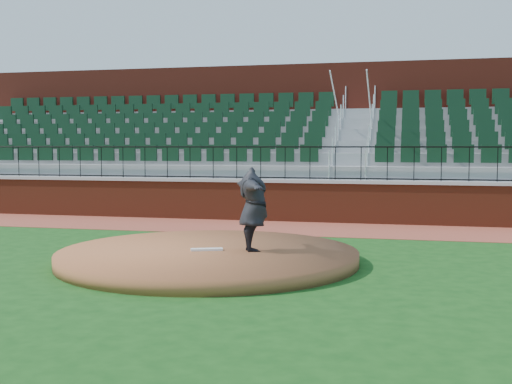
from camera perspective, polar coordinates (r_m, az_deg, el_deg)
ground at (r=12.94m, az=-1.55°, el=-6.22°), size 90.00×90.00×0.00m
warning_track at (r=18.15m, az=2.85°, el=-3.22°), size 34.00×3.20×0.01m
field_wall at (r=19.65m, az=3.71°, el=-0.91°), size 34.00×0.35×1.20m
wall_cap at (r=19.60m, az=3.72°, el=0.98°), size 34.00×0.45×0.10m
wall_railing at (r=19.58m, az=3.73°, el=2.59°), size 34.00×0.05×1.00m
seating_stands at (r=22.26m, az=4.92°, el=4.05°), size 34.00×5.10×4.60m
concourse_wall at (r=25.04m, az=5.87°, el=5.08°), size 34.00×0.50×5.50m
pitchers_mound at (r=12.85m, az=-4.28°, el=-5.74°), size 5.98×5.98×0.25m
pitching_rubber at (r=12.76m, az=-4.43°, el=-5.14°), size 0.65×0.38×0.04m
pitcher at (r=12.54m, az=-0.25°, el=-1.56°), size 1.37×2.09×1.66m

